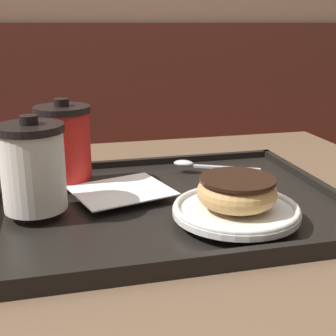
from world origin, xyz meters
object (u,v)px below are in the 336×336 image
coffee_cup_rear (64,143)px  spoon (196,165)px  coffee_cup_front (33,167)px  donut_chocolate_glazed (237,191)px

coffee_cup_rear → spoon: 0.23m
spoon → coffee_cup_front: bearing=51.5°
coffee_cup_front → coffee_cup_rear: size_ratio=0.99×
coffee_cup_front → spoon: coffee_cup_front is taller
coffee_cup_front → coffee_cup_rear: 0.13m
coffee_cup_front → donut_chocolate_glazed: 0.27m
coffee_cup_front → spoon: (0.27, 0.13, -0.05)m
coffee_cup_front → donut_chocolate_glazed: bearing=-18.3°
coffee_cup_front → spoon: size_ratio=0.90×
coffee_cup_rear → donut_chocolate_glazed: (0.21, -0.20, -0.03)m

